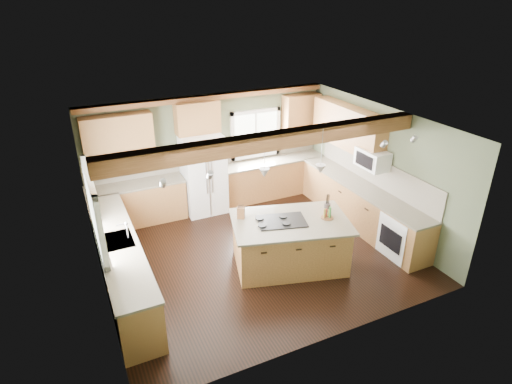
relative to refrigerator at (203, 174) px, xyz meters
name	(u,v)px	position (x,y,z in m)	size (l,w,h in m)	color
floor	(256,253)	(0.30, -2.12, -0.90)	(5.60, 5.60, 0.00)	black
ceiling	(256,123)	(0.30, -2.12, 1.70)	(5.60, 5.60, 0.00)	silver
wall_back	(210,150)	(0.30, 0.38, 0.40)	(5.60, 5.60, 0.00)	#50573E
wall_left	(95,225)	(-2.50, -2.12, 0.40)	(5.00, 5.00, 0.00)	#50573E
wall_right	(378,168)	(3.10, -2.12, 0.40)	(5.00, 5.00, 0.00)	#50573E
ceiling_beam	(272,141)	(0.30, -2.72, 1.57)	(5.55, 0.26, 0.26)	#4E2A16
soffit_trim	(208,97)	(0.30, 0.28, 1.64)	(5.55, 0.20, 0.10)	#4E2A16
backsplash_back	(210,154)	(0.30, 0.36, 0.31)	(5.58, 0.03, 0.58)	brown
backsplash_right	(375,171)	(3.08, -2.07, 0.31)	(0.03, 3.70, 0.58)	brown
base_cab_back_left	(138,204)	(-1.49, 0.08, -0.46)	(2.02, 0.60, 0.88)	brown
counter_back_left	(135,185)	(-1.49, 0.08, 0.00)	(2.06, 0.64, 0.04)	#4C4338
base_cab_back_right	(272,178)	(1.79, 0.08, -0.46)	(2.62, 0.60, 0.88)	brown
counter_back_right	(273,161)	(1.79, 0.08, 0.00)	(2.66, 0.64, 0.04)	#4C4338
base_cab_left	(121,264)	(-2.20, -2.07, -0.46)	(0.60, 3.70, 0.88)	brown
counter_left	(117,241)	(-2.20, -2.07, 0.00)	(0.64, 3.74, 0.04)	#4C4338
base_cab_right	(360,206)	(2.80, -2.07, -0.46)	(0.60, 3.70, 0.88)	brown
counter_right	(363,187)	(2.80, -2.07, 0.00)	(0.64, 3.74, 0.04)	#4C4338
upper_cab_back_left	(118,137)	(-1.69, 0.21, 1.05)	(1.40, 0.35, 0.90)	brown
upper_cab_over_fridge	(197,118)	(0.00, 0.21, 1.25)	(0.96, 0.35, 0.70)	brown
upper_cab_right	(348,127)	(2.92, -1.22, 1.05)	(0.35, 2.20, 0.90)	brown
upper_cab_back_corner	(301,113)	(2.60, 0.21, 1.05)	(0.90, 0.35, 0.90)	brown
window_left	(93,209)	(-2.48, -2.07, 0.65)	(0.04, 1.60, 1.05)	white
window_back	(255,134)	(1.45, 0.36, 0.65)	(1.10, 0.04, 1.00)	white
sink	(117,241)	(-2.20, -2.07, 0.01)	(0.50, 0.65, 0.03)	#262628
faucet	(127,231)	(-2.02, -2.07, 0.15)	(0.02, 0.02, 0.28)	#B2B2B7
dishwasher	(137,312)	(-2.19, -3.37, -0.47)	(0.60, 0.60, 0.84)	white
oven	(403,235)	(2.79, -3.37, -0.47)	(0.60, 0.72, 0.84)	white
microwave	(372,159)	(2.88, -2.17, 0.65)	(0.40, 0.70, 0.38)	white
pendant_left	(264,173)	(0.23, -2.59, 0.98)	(0.18, 0.18, 0.16)	#B2B2B7
pendant_right	(320,169)	(1.17, -2.85, 0.98)	(0.18, 0.18, 0.16)	#B2B2B7
refrigerator	(203,174)	(0.00, 0.00, 0.00)	(0.90, 0.74, 1.80)	white
island	(290,244)	(0.70, -2.72, -0.46)	(1.94, 1.19, 0.88)	brown
island_top	(291,222)	(0.70, -2.72, 0.00)	(2.07, 1.32, 0.04)	#4C4338
cooktop	(282,221)	(0.54, -2.68, 0.03)	(0.84, 0.56, 0.02)	black
knife_block	(241,213)	(-0.06, -2.25, 0.13)	(0.13, 0.10, 0.22)	brown
utensil_crock	(327,208)	(1.49, -2.70, 0.10)	(0.12, 0.12, 0.16)	#3B362F
bottle_tray	(328,213)	(1.35, -2.91, 0.12)	(0.23, 0.23, 0.21)	#592E1A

